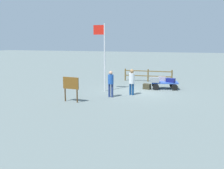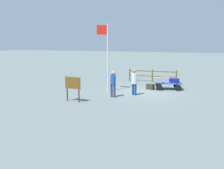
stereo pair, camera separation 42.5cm
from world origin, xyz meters
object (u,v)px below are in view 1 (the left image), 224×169
Objects in this scene: flagpole at (103,51)px; signboard at (71,85)px; luggage_cart at (164,83)px; worker_lead at (111,82)px; suitcase_olive at (155,80)px; suitcase_grey at (171,80)px; suitcase_maroon at (147,86)px; worker_trailing at (132,80)px; suitcase_navy at (162,79)px.

flagpole reaches higher than signboard.
signboard is at bearing 49.94° from luggage_cart.
worker_lead reaches higher than luggage_cart.
suitcase_olive is 0.15× the size of flagpole.
worker_lead is (3.43, 3.67, 0.30)m from suitcase_grey.
suitcase_olive reaches higher than luggage_cart.
flagpole reaches higher than suitcase_olive.
worker_trailing is at bearing 74.56° from suitcase_maroon.
suitcase_maroon is at bearing -150.24° from flagpole.
suitcase_grey is 5.03m from worker_lead.
suitcase_navy is at bearing -120.69° from suitcase_olive.
suitcase_grey is 3.51m from worker_trailing.
suitcase_maroon is at bearing -117.75° from worker_lead.
worker_trailing is 2.93m from flagpole.
worker_trailing reaches higher than suitcase_grey.
suitcase_maroon is 0.35× the size of worker_trailing.
suitcase_maroon is at bearing -124.47° from signboard.
worker_trailing is (-1.12, -1.04, 0.02)m from worker_lead.
suitcase_grey is at bearing -133.12° from worker_lead.
worker_trailing is at bearing 56.40° from luggage_cart.
luggage_cart is at bearing -141.17° from suitcase_olive.
suitcase_maroon is (1.68, 0.33, -0.49)m from suitcase_grey.
flagpole is (4.52, 1.95, 2.12)m from suitcase_grey.
flagpole reaches higher than worker_lead.
luggage_cart is at bearing -16.93° from suitcase_grey.
luggage_cart is 7.49m from signboard.
luggage_cart is 3.02× the size of suitcase_olive.
worker_trailing is at bearing 62.03° from suitcase_olive.
worker_lead is at bearing 122.40° from flagpole.
luggage_cart is 5.16m from flagpole.
luggage_cart is 1.31m from suitcase_maroon.
suitcase_grey is 0.77m from suitcase_navy.
suitcase_navy is (0.19, -0.24, 0.30)m from luggage_cart.
signboard is at bearing 51.31° from suitcase_olive.
suitcase_maroon is 0.41× the size of signboard.
suitcase_grey is at bearing -156.64° from flagpole.
suitcase_navy is 4.91m from worker_lead.
signboard is (4.81, 5.72, 0.57)m from luggage_cart.
signboard reaches higher than suitcase_navy.
worker_lead is 1.53m from worker_trailing.
worker_trailing is (1.20, 2.25, 0.27)m from suitcase_olive.
suitcase_olive is 4.03m from worker_lead.
worker_lead is at bearing 62.25° from suitcase_maroon.
suitcase_maroon is at bearing -105.44° from worker_trailing.
suitcase_grey is 1.00× the size of suitcase_olive.
luggage_cart is 3.60× the size of suitcase_navy.
flagpole is at bearing 29.76° from suitcase_maroon.
suitcase_maroon is (1.01, 0.71, -0.51)m from suitcase_navy.
luggage_cart is 0.43m from suitcase_navy.
suitcase_grey is 0.41× the size of worker_trailing.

